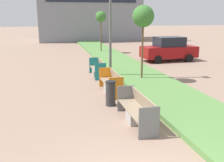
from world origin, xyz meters
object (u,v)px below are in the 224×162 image
at_px(bench_teal_frame, 98,70).
at_px(litter_bin, 111,93).
at_px(bench_orange_frame, 111,84).
at_px(sapling_tree_far, 101,17).
at_px(bench_grey_frame, 137,112).
at_px(parked_car_distant, 169,49).
at_px(sapling_tree_near, 143,17).

height_order(bench_teal_frame, litter_bin, litter_bin).
xyz_separation_m(bench_orange_frame, litter_bin, (-0.45, -1.79, 0.12)).
height_order(litter_bin, sapling_tree_far, sapling_tree_far).
distance_m(bench_grey_frame, litter_bin, 1.92).
height_order(bench_orange_frame, parked_car_distant, parked_car_distant).
distance_m(bench_grey_frame, parked_car_distant, 12.70).
bearing_deg(litter_bin, bench_teal_frame, 85.11).
bearing_deg(bench_orange_frame, parked_car_distant, 49.58).
bearing_deg(litter_bin, parked_car_distant, 53.72).
xyz_separation_m(bench_grey_frame, bench_orange_frame, (-0.00, 3.65, -0.00)).
height_order(litter_bin, parked_car_distant, parked_car_distant).
distance_m(litter_bin, sapling_tree_near, 5.17).
bearing_deg(sapling_tree_near, bench_grey_frame, -111.09).
bearing_deg(litter_bin, bench_orange_frame, 76.01).
height_order(sapling_tree_far, parked_car_distant, sapling_tree_far).
xyz_separation_m(litter_bin, sapling_tree_near, (2.52, 3.50, 2.85)).
bearing_deg(bench_orange_frame, bench_teal_frame, 90.03).
height_order(bench_orange_frame, bench_teal_frame, same).
xyz_separation_m(bench_orange_frame, parked_car_distant, (6.28, 7.38, 0.54)).
distance_m(bench_orange_frame, sapling_tree_near, 4.00).
bearing_deg(parked_car_distant, sapling_tree_near, -129.60).
height_order(bench_orange_frame, sapling_tree_near, sapling_tree_near).
bearing_deg(sapling_tree_far, bench_teal_frame, -102.08).
relative_size(litter_bin, sapling_tree_near, 0.25).
relative_size(sapling_tree_far, parked_car_distant, 0.90).
bearing_deg(parked_car_distant, litter_bin, -129.24).
bearing_deg(sapling_tree_far, litter_bin, -99.60).
relative_size(bench_orange_frame, parked_car_distant, 0.52).
relative_size(bench_grey_frame, litter_bin, 2.45).
bearing_deg(bench_grey_frame, sapling_tree_near, 68.91).
relative_size(bench_teal_frame, sapling_tree_near, 0.53).
height_order(bench_grey_frame, sapling_tree_far, sapling_tree_far).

